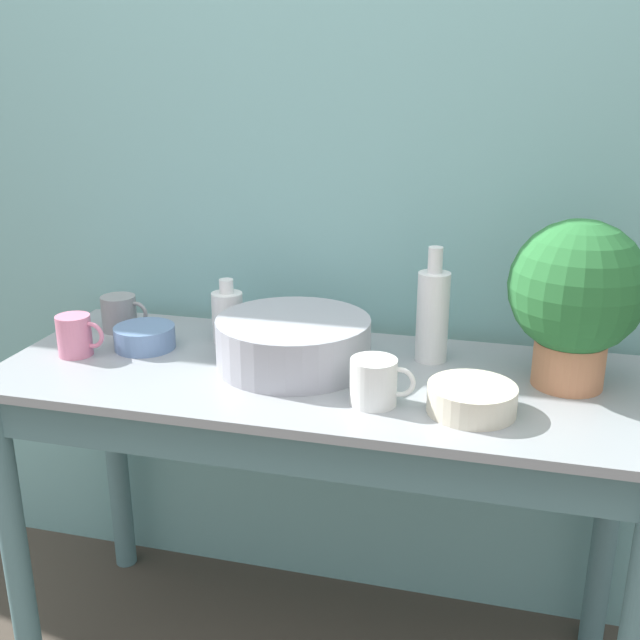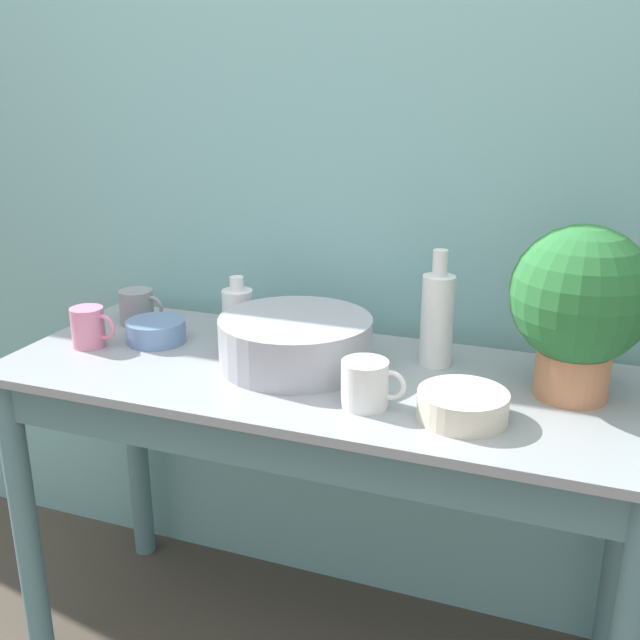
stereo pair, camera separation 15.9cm
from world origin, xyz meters
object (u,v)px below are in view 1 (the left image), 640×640
(bottle_short, at_px, (228,315))
(mug_pink, at_px, (75,335))
(mug_white, at_px, (375,382))
(bowl_small_cream, at_px, (472,399))
(mug_grey, at_px, (120,313))
(bottle_tall, at_px, (433,314))
(potted_plant, at_px, (576,294))
(bowl_wash_large, at_px, (293,342))
(bowl_small_blue, at_px, (145,337))

(bottle_short, bearing_deg, mug_pink, -149.18)
(mug_white, distance_m, bowl_small_cream, 0.19)
(mug_pink, height_order, mug_grey, mug_pink)
(mug_white, bearing_deg, mug_pink, 172.90)
(bottle_tall, xyz_separation_m, bottle_short, (-0.49, 0.00, -0.05))
(potted_plant, xyz_separation_m, bowl_small_cream, (-0.18, -0.18, -0.17))
(bowl_small_cream, bearing_deg, bottle_short, 156.60)
(bowl_wash_large, bearing_deg, potted_plant, 3.82)
(mug_white, distance_m, mug_grey, 0.75)
(bowl_wash_large, xyz_separation_m, mug_pink, (-0.50, -0.06, -0.01))
(potted_plant, xyz_separation_m, bottle_tall, (-0.29, 0.07, -0.09))
(bottle_tall, bearing_deg, potted_plant, -14.03)
(mug_pink, bearing_deg, bowl_small_cream, -4.99)
(potted_plant, distance_m, bottle_short, 0.80)
(mug_pink, relative_size, bowl_small_cream, 0.67)
(bottle_tall, bearing_deg, bowl_wash_large, -158.99)
(bowl_wash_large, height_order, mug_white, bowl_wash_large)
(bottle_short, distance_m, mug_grey, 0.29)
(bottle_tall, distance_m, mug_white, 0.28)
(mug_white, relative_size, mug_grey, 1.06)
(potted_plant, bearing_deg, bowl_small_cream, -135.33)
(mug_pink, xyz_separation_m, bowl_small_blue, (0.13, 0.08, -0.02))
(bowl_small_cream, bearing_deg, mug_grey, 163.60)
(bottle_short, distance_m, mug_white, 0.49)
(potted_plant, distance_m, bowl_small_cream, 0.31)
(bowl_small_cream, bearing_deg, potted_plant, 44.67)
(mug_pink, bearing_deg, mug_white, -7.10)
(bottle_short, relative_size, bowl_small_cream, 0.90)
(bowl_small_blue, bearing_deg, potted_plant, 1.31)
(bottle_tall, distance_m, bottle_short, 0.49)
(potted_plant, relative_size, bowl_small_blue, 2.45)
(mug_white, height_order, mug_grey, mug_white)
(bowl_wash_large, xyz_separation_m, bottle_short, (-0.20, 0.12, 0.01))
(bottle_tall, height_order, mug_white, bottle_tall)
(potted_plant, bearing_deg, bottle_short, 174.40)
(bottle_short, bearing_deg, bottle_tall, -0.46)
(bottle_tall, bearing_deg, mug_white, -106.80)
(mug_grey, xyz_separation_m, bowl_small_blue, (0.12, -0.10, -0.02))
(potted_plant, xyz_separation_m, mug_grey, (-1.08, 0.08, -0.15))
(bowl_wash_large, relative_size, bottle_short, 2.22)
(mug_white, bearing_deg, bowl_small_cream, 3.10)
(bowl_wash_large, relative_size, mug_grey, 2.80)
(mug_pink, distance_m, mug_grey, 0.18)
(potted_plant, xyz_separation_m, mug_white, (-0.37, -0.19, -0.15))
(bottle_short, xyz_separation_m, bowl_small_blue, (-0.17, -0.10, -0.04))
(bottle_short, height_order, mug_grey, bottle_short)
(bowl_wash_large, distance_m, bowl_small_blue, 0.37)
(mug_pink, bearing_deg, mug_grey, 86.17)
(mug_grey, height_order, bowl_small_blue, mug_grey)
(bottle_tall, height_order, mug_pink, bottle_tall)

